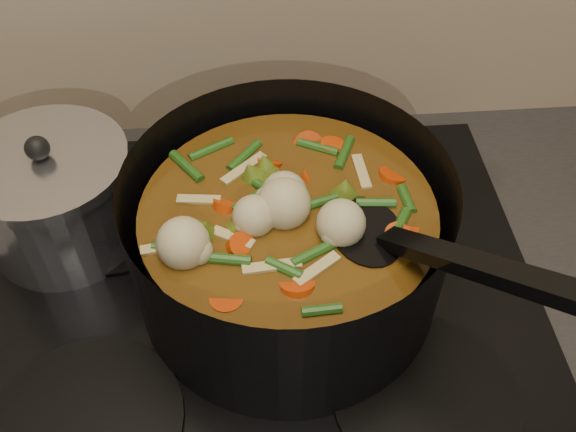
{
  "coord_description": "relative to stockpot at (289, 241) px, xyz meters",
  "views": [
    {
      "loc": [
        0.01,
        1.53,
        1.5
      ],
      "look_at": [
        0.04,
        1.95,
        1.04
      ],
      "focal_mm": 40.0,
      "sensor_mm": 36.0,
      "label": 1
    }
  ],
  "objects": [
    {
      "name": "stovetop",
      "position": [
        -0.04,
        -0.02,
        -0.08
      ],
      "size": [
        0.62,
        0.54,
        0.03
      ],
      "color": "black",
      "rests_on": "counter"
    },
    {
      "name": "stockpot",
      "position": [
        0.0,
        0.0,
        0.0
      ],
      "size": [
        0.41,
        0.41,
        0.23
      ],
      "rotation": [
        0.0,
        0.0,
        0.37
      ],
      "color": "black",
      "rests_on": "stovetop"
    },
    {
      "name": "saucepan",
      "position": [
        -0.25,
        0.09,
        -0.01
      ],
      "size": [
        0.18,
        0.18,
        0.15
      ],
      "rotation": [
        0.0,
        0.0,
        -0.14
      ],
      "color": "silver",
      "rests_on": "stovetop"
    }
  ]
}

